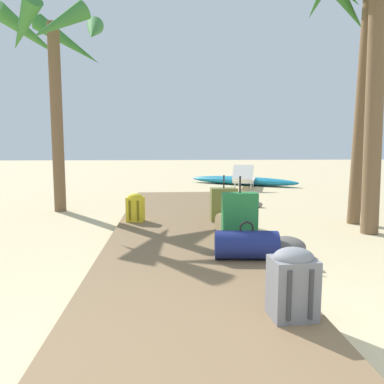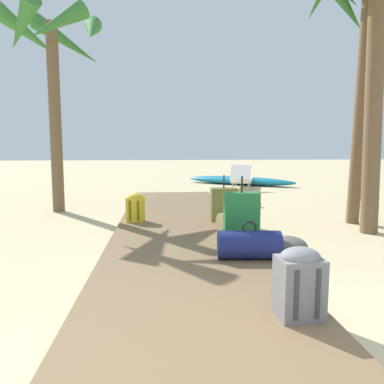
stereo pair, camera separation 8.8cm
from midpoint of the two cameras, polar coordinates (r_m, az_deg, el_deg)
The scene contains 14 objects.
ground_plane at distance 5.14m, azimuth -2.03°, elevation -7.86°, with size 60.00×60.00×0.00m, color #D1BA8C.
boardwalk at distance 5.94m, azimuth -2.41°, elevation -5.41°, with size 1.97×8.29×0.08m, color brown.
duffel_bag_navy at distance 4.17m, azimuth 8.28°, elevation -8.11°, with size 0.72×0.38×0.43m.
suitcase_green at distance 4.62m, azimuth 7.16°, elevation -4.27°, with size 0.44×0.19×0.89m.
backpack_grey at distance 2.85m, azimuth 15.53°, elevation -13.15°, with size 0.34×0.29×0.53m.
duffel_bag_tan at distance 5.44m, azimuth 6.61°, elevation -4.62°, with size 0.63×0.44×0.40m.
backpack_yellow at distance 6.16m, azimuth -9.22°, elevation -2.30°, with size 0.31×0.26×0.48m.
suitcase_olive at distance 6.18m, azimuth 4.55°, elevation -1.92°, with size 0.44×0.24×0.77m.
palm_tree_near_right at distance 6.53m, azimuth 26.26°, elevation 25.19°, with size 2.28×2.29×4.36m.
palm_tree_far_left at distance 8.26m, azimuth -20.81°, elevation 20.22°, with size 2.21×2.07×4.15m.
lounge_chair at distance 11.56m, azimuth 7.54°, elevation 2.13°, with size 1.03×1.67×0.76m.
kayak at distance 12.77m, azimuth 7.22°, elevation 1.79°, with size 3.62×2.70×0.30m.
rock_right_far at distance 8.15m, azimuth 9.73°, elevation -1.91°, with size 0.17×0.21×0.12m, color gray.
rock_right_near at distance 4.71m, azimuth 14.34°, elevation -8.09°, with size 0.44×0.48×0.22m, color #5B5651.
Camera 2 is at (-0.27, -1.64, 1.34)m, focal length 34.21 mm.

